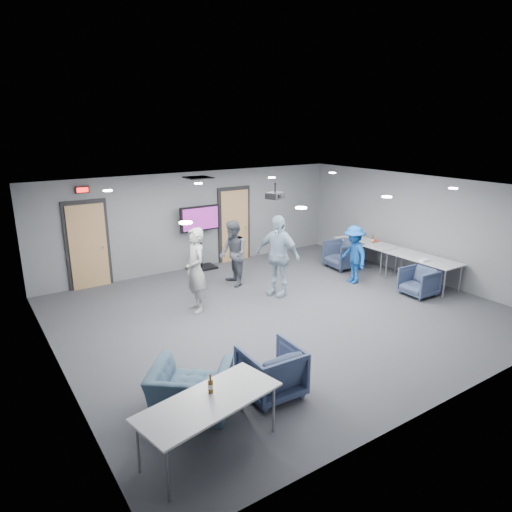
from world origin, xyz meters
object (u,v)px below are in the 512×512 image
chair_right_b (419,282)px  projector (275,195)px  person_b (233,254)px  person_d (354,255)px  chair_right_a (343,255)px  chair_front_b (191,390)px  table_right_a (366,243)px  table_front_left (209,403)px  tv_stand (201,234)px  person_c (278,256)px  person_a (196,270)px  chair_front_a (271,371)px  table_right_b (423,259)px  bottle_front (211,386)px  bottle_right (373,240)px

chair_right_b → projector: (-2.87, 1.91, 2.07)m
projector → person_b: bearing=94.0°
person_d → chair_right_a: bearing=160.2°
chair_right_b → chair_front_b: (-6.54, -1.16, 0.02)m
table_right_a → table_front_left: same height
chair_front_b → table_right_a: 8.00m
chair_right_b → table_right_a: bearing=166.0°
tv_stand → person_d: bearing=-49.5°
person_b → person_c: person_c is taller
person_a → chair_right_a: (4.82, 0.47, -0.54)m
person_c → table_front_left: size_ratio=1.00×
person_d → chair_front_a: 5.55m
chair_front_b → tv_stand: 6.72m
chair_right_b → tv_stand: size_ratio=0.41×
table_right_b → bottle_front: (-7.25, -2.31, 0.14)m
person_d → chair_right_a: 1.28m
chair_front_a → chair_front_b: 1.24m
person_d → projector: projector is taller
chair_right_b → projector: projector is taller
bottle_right → projector: size_ratio=0.56×
chair_right_a → chair_right_b: (0.00, -2.58, -0.05)m
chair_front_a → table_front_left: chair_front_a is taller
bottle_front → tv_stand: tv_stand is taller
projector → table_right_b: bearing=-40.2°
chair_right_a → projector: 3.57m
person_d → chair_right_a: size_ratio=1.75×
table_right_b → chair_right_a: bearing=16.8°
person_d → table_right_b: (1.30, -1.11, -0.06)m
chair_front_b → bottle_front: bearing=125.3°
person_d → chair_front_a: bearing=-45.6°
person_d → chair_right_b: bearing=35.1°
person_a → bottle_right: bearing=97.2°
table_right_a → table_front_left: (-7.34, -4.34, -0.00)m
chair_right_a → tv_stand: size_ratio=0.48×
person_b → bottle_right: person_b is taller
table_right_b → bottle_right: bottle_right is taller
person_a → table_right_a: 5.48m
table_right_a → projector: bearing=96.6°
table_right_a → table_front_left: 8.53m
person_c → chair_front_b: bearing=-74.6°
table_right_a → bottle_right: (0.05, -0.18, 0.13)m
person_c → table_front_left: bearing=-68.7°
tv_stand → chair_front_b: bearing=-118.3°
chair_right_a → tv_stand: (-3.37, 2.15, 0.63)m
table_right_b → bottle_right: 1.72m
table_front_left → chair_right_a: bearing=23.4°
person_c → table_front_left: (-3.92, -3.95, -0.28)m
chair_right_b → bottle_right: 2.30m
person_a → person_d: size_ratio=1.24×
chair_right_b → chair_front_a: chair_front_a is taller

